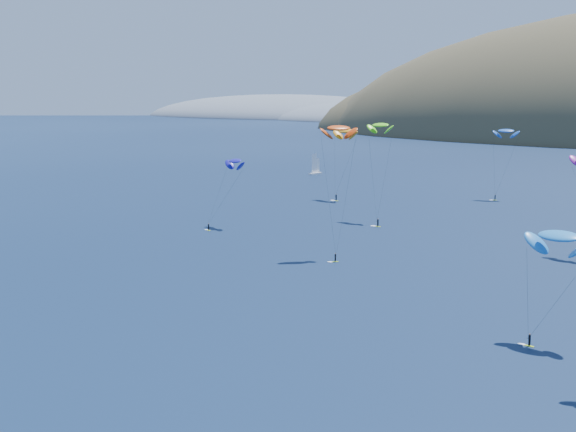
# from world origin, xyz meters

# --- Properties ---
(headland) EXTENTS (460.00, 250.00, 60.00)m
(headland) POSITION_xyz_m (-445.26, 750.08, -3.36)
(headland) COLOR slate
(headland) RESTS_ON ground
(sailboat) EXTENTS (7.61, 6.56, 9.36)m
(sailboat) POSITION_xyz_m (-89.33, 218.62, 0.85)
(sailboat) COLOR silver
(sailboat) RESTS_ON ground
(kitesurfer_1) EXTENTS (9.58, 9.15, 23.49)m
(kitesurfer_1) POSITION_xyz_m (-43.91, 164.30, 20.94)
(kitesurfer_1) COLOR #C2EF1A
(kitesurfer_1) RESTS_ON ground
(kitesurfer_3) EXTENTS (9.73, 12.45, 26.57)m
(kitesurfer_3) POSITION_xyz_m (-16.69, 135.33, 24.43)
(kitesurfer_3) COLOR #C2EF1A
(kitesurfer_3) RESTS_ON ground
(kitesurfer_4) EXTENTS (8.26, 8.98, 23.07)m
(kitesurfer_4) POSITION_xyz_m (-3.66, 192.90, 20.91)
(kitesurfer_4) COLOR #C2EF1A
(kitesurfer_4) RESTS_ON ground
(kitesurfer_5) EXTENTS (9.31, 7.07, 16.95)m
(kitesurfer_5) POSITION_xyz_m (51.03, 58.24, 14.46)
(kitesurfer_5) COLOR #C2EF1A
(kitesurfer_5) RESTS_ON ground
(kitesurfer_9) EXTENTS (7.48, 10.62, 28.05)m
(kitesurfer_9) POSITION_xyz_m (-2.39, 90.47, 25.93)
(kitesurfer_9) COLOR #C2EF1A
(kitesurfer_9) RESTS_ON ground
(kitesurfer_10) EXTENTS (7.88, 12.44, 18.19)m
(kitesurfer_10) POSITION_xyz_m (-41.56, 106.51, 16.15)
(kitesurfer_10) COLOR #C2EF1A
(kitesurfer_10) RESTS_ON ground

